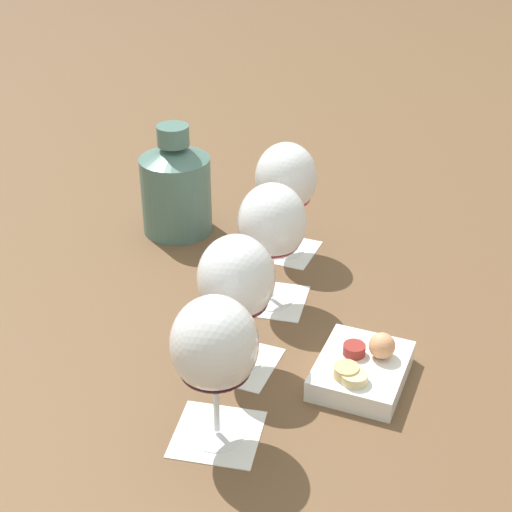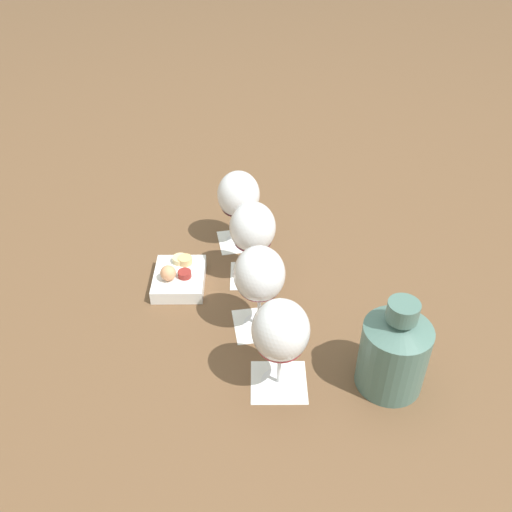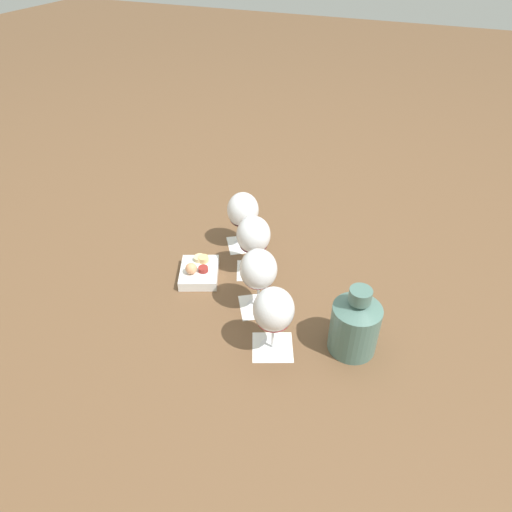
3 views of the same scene
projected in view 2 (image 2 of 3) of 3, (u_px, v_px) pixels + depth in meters
ground_plane at (257, 299)px, 1.15m from camera, size 8.00×8.00×0.00m
tasting_card_0 at (279, 382)px, 0.97m from camera, size 0.13×0.13×0.00m
tasting_card_1 at (259, 324)px, 1.09m from camera, size 0.14×0.14×0.00m
tasting_card_2 at (253, 275)px, 1.21m from camera, size 0.13×0.13×0.00m
tasting_card_3 at (240, 241)px, 1.31m from camera, size 0.14×0.14×0.00m
wine_glass_0 at (281, 333)px, 0.89m from camera, size 0.10×0.10×0.18m
wine_glass_1 at (259, 277)px, 1.01m from camera, size 0.10×0.10×0.18m
wine_glass_2 at (253, 230)px, 1.13m from camera, size 0.10×0.10×0.18m
wine_glass_3 at (239, 197)px, 1.24m from camera, size 0.10×0.10×0.18m
ceramic_vase at (394, 350)px, 0.92m from camera, size 0.12×0.12×0.19m
snack_dish at (179, 277)px, 1.18m from camera, size 0.17×0.15×0.06m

